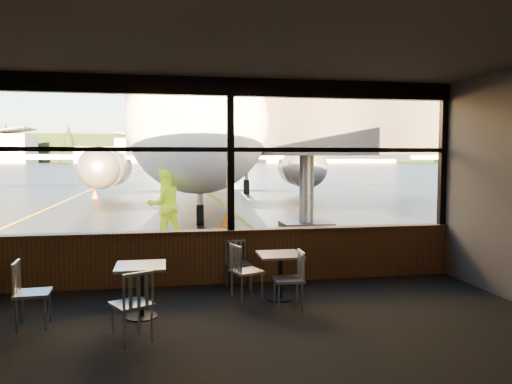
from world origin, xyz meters
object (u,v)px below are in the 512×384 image
object	(u,v)px
jet_bridge	(329,153)
cone_nose	(226,219)
chair_near_e	(288,280)
cone_extra	(162,231)
chair_near_n	(238,265)
cafe_table_mid	(141,291)
chair_near_w	(247,272)
cafe_table_near	(280,277)
chair_mid_s	(132,305)
airliner	(205,94)
ground_crew	(164,205)
chair_mid_w	(33,294)
cone_wing	(95,194)

from	to	relation	value
jet_bridge	cone_nose	size ratio (longest dim) A/B	20.84
chair_near_e	cone_extra	size ratio (longest dim) A/B	1.69
cone_nose	chair_near_n	bearing A→B (deg)	-95.42
cafe_table_mid	cone_nose	bearing A→B (deg)	75.64
chair_near_w	cone_extra	size ratio (longest dim) A/B	1.73
cafe_table_near	cafe_table_mid	distance (m)	2.11
cone_extra	chair_mid_s	bearing A→B (deg)	-92.49
cafe_table_near	cone_nose	distance (m)	8.11
chair_near_e	chair_mid_s	world-z (taller)	chair_mid_s
airliner	cone_extra	distance (m)	16.46
chair_mid_s	cone_extra	world-z (taller)	chair_mid_s
cafe_table_near	chair_near_w	bearing A→B (deg)	176.57
ground_crew	cone_nose	world-z (taller)	ground_crew
cafe_table_near	chair_mid_w	world-z (taller)	chair_mid_w
cafe_table_near	airliner	bearing A→B (deg)	88.47
cone_nose	cone_wing	size ratio (longest dim) A/B	1.04
cafe_table_near	chair_near_w	world-z (taller)	chair_near_w
chair_near_w	airliner	bearing A→B (deg)	158.33
chair_mid_w	cone_nose	world-z (taller)	chair_mid_w
chair_near_w	chair_mid_s	distance (m)	2.14
cafe_table_near	ground_crew	xyz separation A→B (m)	(-1.73, 5.60, 0.60)
ground_crew	cafe_table_near	bearing A→B (deg)	83.57
chair_near_n	cone_extra	world-z (taller)	chair_near_n
airliner	cafe_table_mid	world-z (taller)	airliner
jet_bridge	chair_mid_s	world-z (taller)	jet_bridge
chair_mid_s	chair_near_n	bearing A→B (deg)	24.97
cafe_table_mid	cafe_table_near	bearing A→B (deg)	14.30
cafe_table_near	chair_near_w	size ratio (longest dim) A/B	0.81
airliner	chair_mid_w	size ratio (longest dim) A/B	42.92
chair_mid_w	cone_extra	world-z (taller)	chair_mid_w
chair_near_e	chair_mid_w	distance (m)	3.38
chair_near_n	chair_mid_s	distance (m)	2.65
cafe_table_near	ground_crew	distance (m)	5.89
airliner	chair_near_e	xyz separation A→B (m)	(-0.56, -21.66, -5.29)
jet_bridge	cafe_table_mid	distance (m)	8.97
airliner	chair_mid_w	world-z (taller)	airliner
cone_extra	chair_near_e	bearing A→B (deg)	-74.10
jet_bridge	cafe_table_mid	xyz separation A→B (m)	(-5.04, -7.17, -1.94)
chair_mid_w	cone_extra	bearing A→B (deg)	162.81
jet_bridge	chair_near_w	distance (m)	7.71
airliner	chair_near_w	world-z (taller)	airliner
jet_bridge	cone_nose	bearing A→B (deg)	152.62
ground_crew	cone_wing	distance (m)	14.89
chair_near_n	airliner	bearing A→B (deg)	-98.53
chair_mid_s	ground_crew	xyz separation A→B (m)	(0.38, 6.98, 0.51)
cafe_table_near	cone_extra	world-z (taller)	cafe_table_near
airliner	cone_wing	distance (m)	8.15
jet_bridge	cone_wing	size ratio (longest dim) A/B	21.59
chair_near_w	chair_mid_w	xyz separation A→B (m)	(-2.87, -0.70, -0.00)
chair_mid_s	cone_nose	xyz separation A→B (m)	(2.28, 9.50, -0.18)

